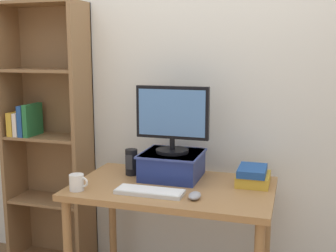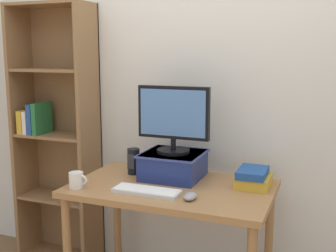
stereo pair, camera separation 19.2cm
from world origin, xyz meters
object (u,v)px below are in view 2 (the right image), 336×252
at_px(desk, 172,201).
at_px(coffee_mug, 77,180).
at_px(bookshelf_unit, 56,134).
at_px(riser_box, 173,164).
at_px(desk_speaker, 134,161).
at_px(computer_mouse, 190,196).
at_px(book_stack, 253,178).
at_px(keyboard, 147,191).
at_px(computer_monitor, 173,118).

xyz_separation_m(desk, coffee_mug, (-0.49, -0.24, 0.14)).
distance_m(bookshelf_unit, riser_box, 1.00).
distance_m(riser_box, desk_speaker, 0.26).
height_order(bookshelf_unit, computer_mouse, bookshelf_unit).
xyz_separation_m(computer_mouse, desk_speaker, (-0.49, 0.32, 0.06)).
xyz_separation_m(riser_box, book_stack, (0.49, 0.01, -0.03)).
xyz_separation_m(riser_box, keyboard, (-0.03, -0.33, -0.07)).
bearing_deg(desk, computer_mouse, -46.73).
bearing_deg(riser_box, keyboard, -95.64).
xyz_separation_m(desk, desk_speaker, (-0.31, 0.13, 0.18)).
bearing_deg(computer_mouse, desk, 133.27).
relative_size(riser_box, computer_mouse, 3.50).
bearing_deg(coffee_mug, computer_mouse, 4.74).
bearing_deg(riser_box, bookshelf_unit, 169.97).
bearing_deg(bookshelf_unit, desk_speaker, -14.86).
xyz_separation_m(riser_box, coffee_mug, (-0.44, -0.39, -0.04)).
bearing_deg(riser_box, book_stack, 0.94).
distance_m(riser_box, coffee_mug, 0.59).
distance_m(book_stack, coffee_mug, 1.01).
height_order(book_stack, coffee_mug, book_stack).
bearing_deg(computer_monitor, riser_box, 90.00).
height_order(computer_mouse, book_stack, book_stack).
bearing_deg(desk, keyboard, -113.85).
relative_size(riser_box, desk_speaker, 2.22).
height_order(keyboard, coffee_mug, coffee_mug).
relative_size(keyboard, book_stack, 1.56).
distance_m(computer_mouse, desk_speaker, 0.58).
relative_size(desk, computer_monitor, 2.57).
xyz_separation_m(desk, riser_box, (-0.05, 0.15, 0.18)).
xyz_separation_m(keyboard, desk_speaker, (-0.23, 0.31, 0.07)).
height_order(bookshelf_unit, book_stack, bookshelf_unit).
bearing_deg(keyboard, coffee_mug, -171.16).
bearing_deg(bookshelf_unit, desk, -17.38).
xyz_separation_m(bookshelf_unit, computer_monitor, (0.98, -0.18, 0.20)).
distance_m(desk, keyboard, 0.22).
distance_m(keyboard, coffee_mug, 0.41).
xyz_separation_m(book_stack, coffee_mug, (-0.93, -0.40, -0.00)).
bearing_deg(keyboard, desk, 66.15).
height_order(computer_monitor, computer_mouse, computer_monitor).
xyz_separation_m(bookshelf_unit, keyboard, (0.95, -0.50, -0.16)).
bearing_deg(riser_box, desk_speaker, -176.23).
height_order(riser_box, computer_monitor, computer_monitor).
distance_m(computer_mouse, book_stack, 0.44).
bearing_deg(computer_monitor, coffee_mug, -138.53).
xyz_separation_m(coffee_mug, desk_speaker, (0.18, 0.37, 0.04)).
xyz_separation_m(riser_box, computer_mouse, (0.22, -0.34, -0.07)).
bearing_deg(desk, riser_box, 107.43).
height_order(computer_monitor, desk_speaker, computer_monitor).
height_order(desk, riser_box, riser_box).
bearing_deg(desk_speaker, bookshelf_unit, 165.14).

